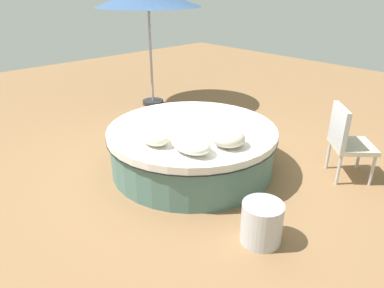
{
  "coord_description": "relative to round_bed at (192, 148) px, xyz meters",
  "views": [
    {
      "loc": [
        3.23,
        -3.01,
        2.4
      ],
      "look_at": [
        0.0,
        0.0,
        0.37
      ],
      "focal_mm": 33.11,
      "sensor_mm": 36.0,
      "label": 1
    }
  ],
  "objects": [
    {
      "name": "ground_plane",
      "position": [
        0.0,
        0.0,
        -0.31
      ],
      "size": [
        16.0,
        16.0,
        0.0
      ],
      "primitive_type": "plane",
      "color": "olive"
    },
    {
      "name": "round_bed",
      "position": [
        0.0,
        0.0,
        0.0
      ],
      "size": [
        2.29,
        2.29,
        0.61
      ],
      "color": "#4C726B",
      "rests_on": "ground_plane"
    },
    {
      "name": "patio_chair",
      "position": [
        1.53,
        1.3,
        0.25
      ],
      "size": [
        0.72,
        0.72,
        0.98
      ],
      "rotation": [
        0.0,
        0.0,
        -0.8
      ],
      "color": "#B7B7BC",
      "rests_on": "ground_plane"
    },
    {
      "name": "throw_pillow_1",
      "position": [
        0.53,
        -0.52,
        0.4
      ],
      "size": [
        0.55,
        0.35,
        0.21
      ],
      "primitive_type": "ellipsoid",
      "color": "white",
      "rests_on": "round_bed"
    },
    {
      "name": "throw_pillow_0",
      "position": [
        0.09,
        -0.69,
        0.4
      ],
      "size": [
        0.41,
        0.3,
        0.21
      ],
      "primitive_type": "ellipsoid",
      "color": "silver",
      "rests_on": "round_bed"
    },
    {
      "name": "side_table",
      "position": [
        1.6,
        -0.55,
        -0.1
      ],
      "size": [
        0.41,
        0.41,
        0.43
      ],
      "primitive_type": "cylinder",
      "color": "#B7B7BC",
      "rests_on": "ground_plane"
    },
    {
      "name": "throw_pillow_2",
      "position": [
        0.72,
        -0.08,
        0.4
      ],
      "size": [
        0.4,
        0.39,
        0.21
      ],
      "primitive_type": "ellipsoid",
      "color": "beige",
      "rests_on": "round_bed"
    }
  ]
}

